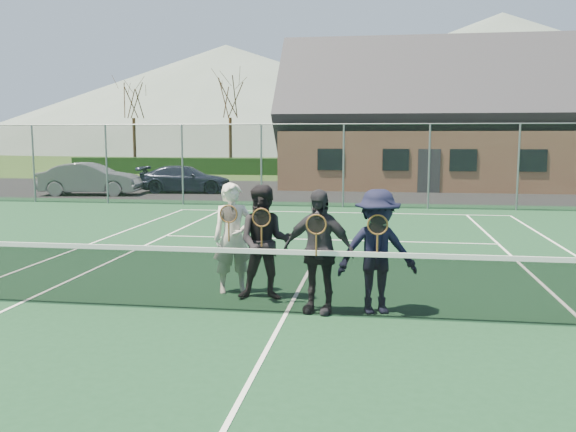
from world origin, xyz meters
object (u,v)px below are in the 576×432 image
object	(u,v)px
player_c	(318,251)
player_d	(377,252)
player_b	(265,243)
tennis_net	(286,279)
car_b	(90,179)
player_a	(233,238)
car_c	(186,179)
clubhouse	(434,108)
car_a	(87,177)

from	to	relation	value
player_c	player_d	bearing A→B (deg)	6.40
player_b	player_c	size ratio (longest dim) A/B	1.00
tennis_net	player_b	bearing A→B (deg)	120.24
car_b	player_a	xyz separation A→B (m)	(10.20, -15.50, 0.22)
player_c	player_d	size ratio (longest dim) A/B	1.00
car_c	player_d	distance (m)	20.16
car_c	player_d	xyz separation A→B (m)	(8.78, -18.15, 0.31)
tennis_net	clubhouse	size ratio (longest dim) A/B	0.75
car_b	player_c	bearing A→B (deg)	-152.15
clubhouse	car_a	bearing A→B (deg)	-162.85
car_a	tennis_net	distance (m)	22.68
car_a	player_d	world-z (taller)	player_d
car_b	car_c	xyz separation A→B (m)	(3.75, 1.80, -0.09)
car_b	car_c	bearing A→B (deg)	-71.85
player_b	car_c	bearing A→B (deg)	111.78
car_b	player_a	distance (m)	18.55
tennis_net	player_a	bearing A→B (deg)	133.09
car_b	player_d	distance (m)	20.59
tennis_net	player_c	distance (m)	0.61
car_a	tennis_net	bearing A→B (deg)	-155.70
car_b	car_a	bearing A→B (deg)	22.25
clubhouse	player_c	bearing A→B (deg)	-98.50
car_b	player_a	bearing A→B (deg)	-154.22
car_a	tennis_net	world-z (taller)	car_a
car_c	clubhouse	world-z (taller)	clubhouse
tennis_net	player_d	size ratio (longest dim) A/B	6.49
car_a	car_c	distance (m)	5.07
player_c	car_a	bearing A→B (deg)	124.77
player_a	player_b	distance (m)	0.69
clubhouse	player_a	xyz separation A→B (m)	(-5.05, -22.88, -3.07)
clubhouse	tennis_net	bearing A→B (deg)	-99.46
car_b	tennis_net	size ratio (longest dim) A/B	0.37
car_c	player_b	world-z (taller)	player_b
player_b	player_c	bearing A→B (deg)	-33.51
player_a	tennis_net	bearing A→B (deg)	-46.91
car_a	player_c	bearing A→B (deg)	-154.52
car_c	tennis_net	bearing A→B (deg)	-162.81
car_b	player_c	xyz separation A→B (m)	(11.69, -16.43, 0.21)
car_b	tennis_net	distance (m)	20.07
car_b	clubhouse	xyz separation A→B (m)	(15.25, 7.38, 3.28)
car_b	player_b	xyz separation A→B (m)	(10.80, -15.85, 0.21)
player_b	car_a	bearing A→B (deg)	123.74
clubhouse	player_d	xyz separation A→B (m)	(-2.72, -23.72, -3.07)
car_a	player_a	size ratio (longest dim) A/B	2.14
player_a	player_c	size ratio (longest dim) A/B	1.00
tennis_net	player_b	size ratio (longest dim) A/B	6.49
car_c	player_b	size ratio (longest dim) A/B	2.35
car_c	clubhouse	bearing A→B (deg)	-69.10
player_b	player_c	distance (m)	1.07
car_a	clubhouse	distance (m)	17.64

